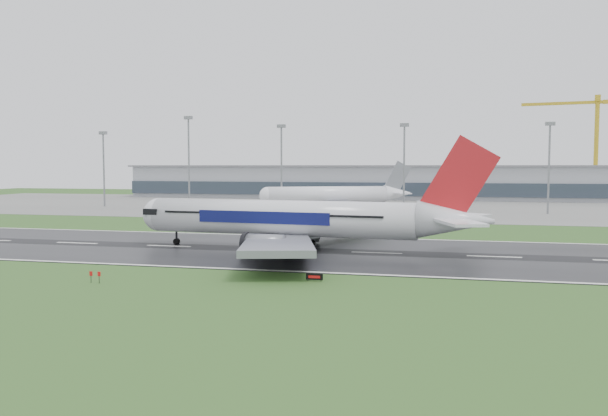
# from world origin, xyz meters

# --- Properties ---
(ground) EXTENTS (520.00, 520.00, 0.00)m
(ground) POSITION_xyz_m (0.00, 0.00, 0.00)
(ground) COLOR #284E1C
(ground) RESTS_ON ground
(runway) EXTENTS (400.00, 45.00, 0.10)m
(runway) POSITION_xyz_m (0.00, 0.00, 0.05)
(runway) COLOR black
(runway) RESTS_ON ground
(apron) EXTENTS (400.00, 130.00, 0.08)m
(apron) POSITION_xyz_m (0.00, 125.00, 0.04)
(apron) COLOR slate
(apron) RESTS_ON ground
(terminal) EXTENTS (240.00, 36.00, 15.00)m
(terminal) POSITION_xyz_m (0.00, 185.00, 7.50)
(terminal) COLOR #92959C
(terminal) RESTS_ON ground
(main_airliner) EXTENTS (71.63, 68.74, 19.63)m
(main_airliner) POSITION_xyz_m (6.64, 0.39, 9.91)
(main_airliner) COLOR silver
(main_airliner) RESTS_ON runway
(parked_airliner) EXTENTS (73.42, 71.50, 16.58)m
(parked_airliner) POSITION_xyz_m (-7.38, 106.48, 8.37)
(parked_airliner) COLOR white
(parked_airliner) RESTS_ON apron
(tower_crane) EXTENTS (48.61, 10.17, 47.85)m
(tower_crane) POSITION_xyz_m (99.10, 200.00, 23.92)
(tower_crane) COLOR gold
(tower_crane) RESTS_ON ground
(runway_sign) EXTENTS (2.31, 0.46, 1.04)m
(runway_sign) POSITION_xyz_m (14.80, -28.04, 0.52)
(runway_sign) COLOR black
(runway_sign) RESTS_ON ground
(floodmast_0) EXTENTS (0.64, 0.64, 27.30)m
(floodmast_0) POSITION_xyz_m (-94.87, 100.00, 13.65)
(floodmast_0) COLOR gray
(floodmast_0) RESTS_ON ground
(floodmast_1) EXTENTS (0.64, 0.64, 32.39)m
(floodmast_1) POSITION_xyz_m (-60.13, 100.00, 16.19)
(floodmast_1) COLOR gray
(floodmast_1) RESTS_ON ground
(floodmast_2) EXTENTS (0.64, 0.64, 28.82)m
(floodmast_2) POSITION_xyz_m (-25.03, 100.00, 14.41)
(floodmast_2) COLOR gray
(floodmast_2) RESTS_ON ground
(floodmast_3) EXTENTS (0.64, 0.64, 28.56)m
(floodmast_3) POSITION_xyz_m (17.74, 100.00, 14.28)
(floodmast_3) COLOR gray
(floodmast_3) RESTS_ON ground
(floodmast_4) EXTENTS (0.64, 0.64, 28.26)m
(floodmast_4) POSITION_xyz_m (63.54, 100.00, 14.13)
(floodmast_4) COLOR gray
(floodmast_4) RESTS_ON ground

